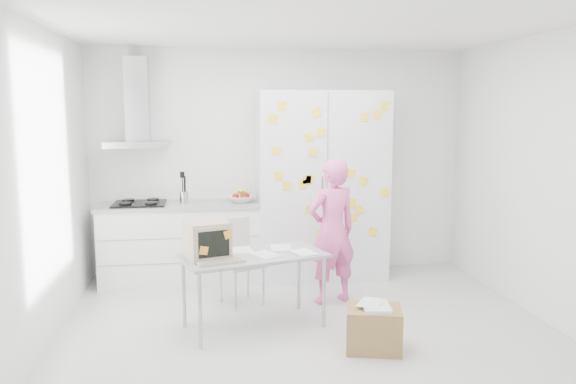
{
  "coord_description": "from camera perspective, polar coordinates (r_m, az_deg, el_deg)",
  "views": [
    {
      "loc": [
        -0.88,
        -4.76,
        1.98
      ],
      "look_at": [
        -0.08,
        0.74,
        1.17
      ],
      "focal_mm": 35.0,
      "sensor_mm": 36.0,
      "label": 1
    }
  ],
  "objects": [
    {
      "name": "floor",
      "position": [
        5.23,
        2.12,
        -14.05
      ],
      "size": [
        4.5,
        4.0,
        0.02
      ],
      "primitive_type": "cube",
      "color": "silver",
      "rests_on": "ground"
    },
    {
      "name": "walls",
      "position": [
        5.58,
        0.87,
        1.83
      ],
      "size": [
        4.52,
        4.01,
        2.7
      ],
      "color": "white",
      "rests_on": "ground"
    },
    {
      "name": "ceiling",
      "position": [
        4.89,
        2.3,
        16.78
      ],
      "size": [
        4.5,
        4.0,
        0.02
      ],
      "primitive_type": "cube",
      "color": "white",
      "rests_on": "walls"
    },
    {
      "name": "counter_run",
      "position": [
        6.64,
        -10.81,
        -4.98
      ],
      "size": [
        1.84,
        0.63,
        1.28
      ],
      "color": "white",
      "rests_on": "ground"
    },
    {
      "name": "range_hood",
      "position": [
        6.64,
        -15.04,
        7.84
      ],
      "size": [
        0.7,
        0.48,
        1.01
      ],
      "color": "silver",
      "rests_on": "walls"
    },
    {
      "name": "tall_cabinet",
      "position": [
        6.63,
        3.41,
        0.66
      ],
      "size": [
        1.5,
        0.68,
        2.2
      ],
      "color": "silver",
      "rests_on": "ground"
    },
    {
      "name": "person",
      "position": [
        5.78,
        4.5,
        -3.99
      ],
      "size": [
        0.63,
        0.51,
        1.5
      ],
      "primitive_type": "imported",
      "rotation": [
        0.0,
        0.0,
        3.46
      ],
      "color": "#EC5BA4",
      "rests_on": "ground"
    },
    {
      "name": "desk",
      "position": [
        5.04,
        -6.43,
        -5.62
      ],
      "size": [
        1.41,
        0.98,
        1.02
      ],
      "rotation": [
        0.0,
        0.0,
        0.29
      ],
      "color": "#8E9598",
      "rests_on": "ground"
    },
    {
      "name": "chair",
      "position": [
        5.83,
        -5.07,
        -6.48
      ],
      "size": [
        0.52,
        0.52,
        0.87
      ],
      "rotation": [
        0.0,
        0.0,
        0.43
      ],
      "color": "beige",
      "rests_on": "ground"
    },
    {
      "name": "cardboard_box",
      "position": [
        4.85,
        8.71,
        -13.5
      ],
      "size": [
        0.53,
        0.46,
        0.39
      ],
      "rotation": [
        0.0,
        0.0,
        -0.26
      ],
      "color": "olive",
      "rests_on": "ground"
    }
  ]
}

